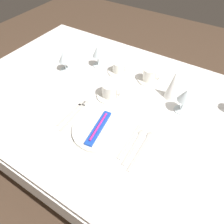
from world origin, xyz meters
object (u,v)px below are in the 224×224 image
object	(u,v)px
toothbrush_package	(98,127)
coffee_cup_right	(119,67)
wine_glass_right	(64,58)
fork_inner	(73,111)
coffee_cup_left	(150,74)
coffee_cup_far	(110,90)
napkin_folded	(173,85)
dinner_knife	(129,142)
spoon_dessert	(143,146)
dinner_plate	(98,130)
spoon_soup	(136,142)
fork_outer	(76,114)
wine_glass_left	(98,52)
wine_glass_centre	(185,96)

from	to	relation	value
toothbrush_package	coffee_cup_right	size ratio (longest dim) A/B	2.21
wine_glass_right	fork_inner	bearing A→B (deg)	-44.23
coffee_cup_left	coffee_cup_far	xyz separation A→B (m)	(-0.12, -0.23, -0.00)
wine_glass_right	napkin_folded	world-z (taller)	napkin_folded
dinner_knife	coffee_cup_far	distance (m)	0.32
spoon_dessert	dinner_plate	bearing A→B (deg)	-170.56
spoon_dessert	wine_glass_right	distance (m)	0.71
fork_inner	coffee_cup_far	xyz separation A→B (m)	(0.10, 0.20, 0.04)
spoon_soup	toothbrush_package	bearing A→B (deg)	-168.93
fork_outer	wine_glass_right	distance (m)	0.40
dinner_plate	wine_glass_left	size ratio (longest dim) A/B	1.77
spoon_dessert	wine_glass_centre	size ratio (longest dim) A/B	1.68
toothbrush_package	spoon_dessert	xyz separation A→B (m)	(0.22, 0.04, -0.02)
fork_outer	dinner_knife	size ratio (longest dim) A/B	1.09
coffee_cup_far	wine_glass_left	bearing A→B (deg)	136.90
dinner_plate	napkin_folded	distance (m)	0.45
napkin_folded	coffee_cup_far	bearing A→B (deg)	-148.35
wine_glass_left	wine_glass_right	xyz separation A→B (m)	(-0.14, -0.14, -0.01)
fork_outer	dinner_knife	world-z (taller)	same
wine_glass_right	toothbrush_package	bearing A→B (deg)	-33.00
coffee_cup_left	coffee_cup_far	bearing A→B (deg)	-117.69
spoon_dessert	wine_glass_left	distance (m)	0.66
spoon_soup	spoon_dessert	size ratio (longest dim) A/B	0.90
dinner_knife	wine_glass_centre	size ratio (longest dim) A/B	1.54
fork_outer	wine_glass_left	bearing A→B (deg)	109.65
dinner_knife	coffee_cup_far	size ratio (longest dim) A/B	1.94
dinner_knife	napkin_folded	xyz separation A→B (m)	(0.04, 0.38, 0.08)
dinner_knife	wine_glass_left	world-z (taller)	wine_glass_left
toothbrush_package	wine_glass_left	bearing A→B (deg)	124.71
fork_inner	wine_glass_left	xyz separation A→B (m)	(-0.12, 0.40, 0.09)
fork_outer	coffee_cup_far	xyz separation A→B (m)	(0.07, 0.20, 0.04)
spoon_soup	spoon_dessert	world-z (taller)	same
coffee_cup_right	coffee_cup_far	size ratio (longest dim) A/B	0.88
wine_glass_left	napkin_folded	world-z (taller)	napkin_folded
dinner_knife	coffee_cup_left	xyz separation A→B (m)	(-0.11, 0.44, 0.04)
coffee_cup_right	wine_glass_right	distance (m)	0.33
dinner_knife	fork_inner	bearing A→B (deg)	178.31
dinner_knife	spoon_soup	size ratio (longest dim) A/B	1.02
dinner_plate	fork_inner	size ratio (longest dim) A/B	1.21
wine_glass_left	coffee_cup_left	bearing A→B (deg)	5.14
spoon_soup	napkin_folded	xyz separation A→B (m)	(0.01, 0.37, 0.08)
toothbrush_package	fork_inner	bearing A→B (deg)	170.22
toothbrush_package	spoon_soup	size ratio (longest dim) A/B	1.02
coffee_cup_far	wine_glass_centre	size ratio (longest dim) A/B	0.79
coffee_cup_right	fork_inner	bearing A→B (deg)	-93.80
wine_glass_left	wine_glass_right	world-z (taller)	wine_glass_left
fork_inner	wine_glass_left	bearing A→B (deg)	106.67
wine_glass_centre	spoon_soup	bearing A→B (deg)	-108.66
coffee_cup_left	wine_glass_right	distance (m)	0.52
dinner_plate	fork_inner	world-z (taller)	dinner_plate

